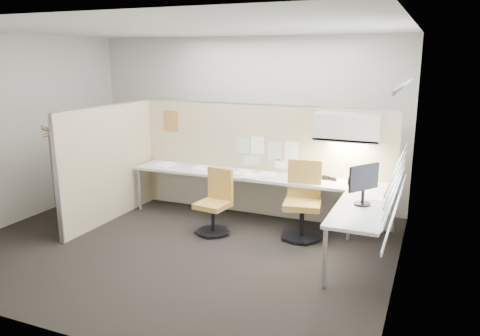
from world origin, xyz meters
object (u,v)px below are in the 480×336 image
at_px(monitor, 364,182).
at_px(phone, 356,181).
at_px(desk, 274,188).
at_px(chair_right, 303,203).
at_px(chair_left, 215,204).

xyz_separation_m(monitor, phone, (-0.23, 0.90, -0.24)).
distance_m(desk, phone, 1.17).
distance_m(desk, chair_right, 0.55).
height_order(monitor, phone, monitor).
relative_size(chair_right, phone, 5.04).
bearing_deg(desk, chair_left, -142.82).
bearing_deg(desk, monitor, -28.15).
xyz_separation_m(chair_right, phone, (0.65, 0.37, 0.29)).
distance_m(chair_right, monitor, 1.15).
distance_m(chair_left, monitor, 2.16).
xyz_separation_m(desk, chair_right, (0.50, -0.21, -0.11)).
xyz_separation_m(desk, phone, (1.14, 0.17, 0.18)).
height_order(desk, chair_right, chair_right).
height_order(chair_left, phone, chair_left).
relative_size(desk, phone, 19.11).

